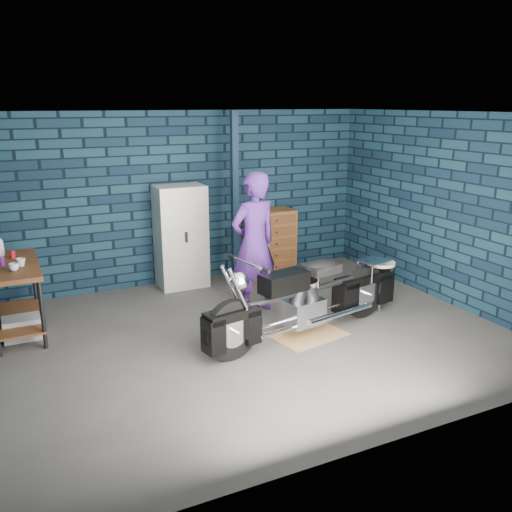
{
  "coord_description": "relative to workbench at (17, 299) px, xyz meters",
  "views": [
    {
      "loc": [
        -2.71,
        -5.65,
        2.82
      ],
      "look_at": [
        0.13,
        0.3,
        0.94
      ],
      "focal_mm": 38.0,
      "sensor_mm": 36.0,
      "label": 1
    }
  ],
  "objects": [
    {
      "name": "cup_b",
      "position": [
        0.1,
        -0.16,
        0.51
      ],
      "size": [
        0.11,
        0.11,
        0.1
      ],
      "primitive_type": "imported",
      "rotation": [
        0.0,
        0.0,
        0.01
      ],
      "color": "#BCAD8E",
      "rests_on": "workbench"
    },
    {
      "name": "ground",
      "position": [
        2.68,
        -1.36,
        -0.46
      ],
      "size": [
        6.0,
        6.0,
        0.0
      ],
      "primitive_type": "plane",
      "color": "#484643",
      "rests_on": "ground"
    },
    {
      "name": "person",
      "position": [
        3.0,
        -0.59,
        0.52
      ],
      "size": [
        0.79,
        0.59,
        1.95
      ],
      "primitive_type": "imported",
      "rotation": [
        0.0,
        0.0,
        3.33
      ],
      "color": "#431E74",
      "rests_on": "ground"
    },
    {
      "name": "room_walls",
      "position": [
        2.68,
        -0.81,
        1.45
      ],
      "size": [
        6.02,
        5.01,
        2.71
      ],
      "color": "black",
      "rests_on": "ground"
    },
    {
      "name": "cup_a",
      "position": [
        0.01,
        -0.31,
        0.5
      ],
      "size": [
        0.12,
        0.12,
        0.09
      ],
      "primitive_type": "imported",
      "rotation": [
        0.0,
        0.0,
        -0.04
      ],
      "color": "#BCAD8E",
      "rests_on": "workbench"
    },
    {
      "name": "support_post",
      "position": [
        3.23,
        0.59,
        0.9
      ],
      "size": [
        0.1,
        0.1,
        2.7
      ],
      "primitive_type": "cube",
      "color": "#102133",
      "rests_on": "ground"
    },
    {
      "name": "mug_red",
      "position": [
        0.02,
        0.27,
        0.5
      ],
      "size": [
        0.09,
        0.09,
        0.1
      ],
      "primitive_type": "cylinder",
      "rotation": [
        0.0,
        0.0,
        -0.21
      ],
      "color": "maroon",
      "rests_on": "workbench"
    },
    {
      "name": "motorcycle",
      "position": [
        3.25,
        -1.61,
        0.1
      ],
      "size": [
        2.61,
        1.15,
        1.11
      ],
      "primitive_type": null,
      "rotation": [
        0.0,
        0.0,
        0.19
      ],
      "color": "black",
      "rests_on": "ground"
    },
    {
      "name": "drip_mat",
      "position": [
        3.25,
        -1.61,
        -0.45
      ],
      "size": [
        0.99,
        0.82,
        0.01
      ],
      "primitive_type": "cube",
      "rotation": [
        0.0,
        0.0,
        0.19
      ],
      "color": "#997243",
      "rests_on": "ground"
    },
    {
      "name": "storage_bin",
      "position": [
        0.02,
        -0.2,
        -0.32
      ],
      "size": [
        0.44,
        0.31,
        0.27
      ],
      "primitive_type": "cube",
      "color": "gray",
      "rests_on": "ground"
    },
    {
      "name": "shop_stool",
      "position": [
        4.63,
        -1.28,
        -0.11
      ],
      "size": [
        0.47,
        0.47,
        0.69
      ],
      "primitive_type": null,
      "rotation": [
        0.0,
        0.0,
        -0.3
      ],
      "color": "#BCAD8E",
      "rests_on": "ground"
    },
    {
      "name": "workbench",
      "position": [
        0.0,
        0.0,
        0.0
      ],
      "size": [
        0.6,
        1.4,
        0.91
      ],
      "primitive_type": "cube",
      "color": "brown",
      "rests_on": "ground"
    },
    {
      "name": "locker",
      "position": [
        2.43,
        0.87,
        0.35
      ],
      "size": [
        0.75,
        0.53,
        1.6
      ],
      "primitive_type": "cube",
      "color": "beige",
      "rests_on": "ground"
    },
    {
      "name": "mug_purple",
      "position": [
        -0.11,
        -0.01,
        0.51
      ],
      "size": [
        0.09,
        0.09,
        0.1
      ],
      "primitive_type": "cylinder",
      "rotation": [
        0.0,
        0.0,
        0.28
      ],
      "color": "#561B6C",
      "rests_on": "workbench"
    },
    {
      "name": "tool_chest",
      "position": [
        3.99,
        0.87,
        0.09
      ],
      "size": [
        0.82,
        0.45,
        1.09
      ],
      "primitive_type": "cube",
      "color": "brown",
      "rests_on": "ground"
    }
  ]
}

